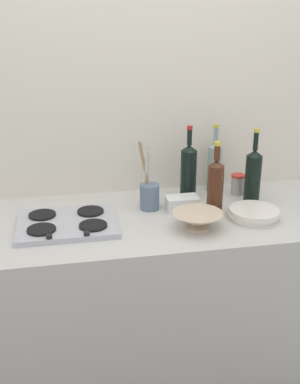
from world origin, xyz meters
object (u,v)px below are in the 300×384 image
stovetop_hob (67,223)px  condiment_jar_front (238,184)px  wine_bottle_mid_left (215,186)px  butter_dish (182,203)px  utensil_crock (149,195)px  wine_bottle_mid_right (214,165)px  plate_stack (254,214)px  wine_bottle_leftmost (188,171)px  wine_bottle_rightmost (253,175)px  mixing_bowl (198,220)px

stovetop_hob → condiment_jar_front: condiment_jar_front is taller
wine_bottle_mid_left → butter_dish: (-0.13, 0.07, -0.10)m
utensil_crock → wine_bottle_mid_right: bearing=25.3°
plate_stack → wine_bottle_leftmost: bearing=128.2°
wine_bottle_leftmost → wine_bottle_mid_left: (0.07, -0.19, -0.01)m
wine_bottle_mid_left → wine_bottle_mid_right: (0.09, 0.28, 0.00)m
utensil_crock → condiment_jar_front: size_ratio=3.04×
wine_bottle_leftmost → wine_bottle_mid_left: wine_bottle_leftmost is taller
wine_bottle_mid_right → utensil_crock: wine_bottle_mid_right is taller
butter_dish → utensil_crock: bearing=163.9°
wine_bottle_mid_right → condiment_jar_front: 0.15m
butter_dish → condiment_jar_front: size_ratio=1.43×
wine_bottle_rightmost → condiment_jar_front: bearing=106.4°
utensil_crock → wine_bottle_mid_left: bearing=-21.0°
wine_bottle_rightmost → butter_dish: size_ratio=2.42×
plate_stack → wine_bottle_rightmost: 0.24m
wine_bottle_mid_left → utensil_crock: bearing=159.0°
stovetop_hob → wine_bottle_mid_left: size_ratio=1.26×
wine_bottle_mid_right → butter_dish: wine_bottle_mid_right is taller
mixing_bowl → wine_bottle_mid_left: bearing=50.3°
mixing_bowl → condiment_jar_front: 0.47m
plate_stack → wine_bottle_leftmost: wine_bottle_leftmost is taller
plate_stack → condiment_jar_front: bearing=83.0°
butter_dish → utensil_crock: (-0.15, 0.04, 0.04)m
mixing_bowl → utensil_crock: utensil_crock is taller
wine_bottle_mid_left → wine_bottle_rightmost: wine_bottle_rightmost is taller
plate_stack → wine_bottle_leftmost: 0.38m
wine_bottle_mid_right → mixing_bowl: size_ratio=1.62×
plate_stack → utensil_crock: (-0.43, 0.20, 0.05)m
wine_bottle_leftmost → butter_dish: 0.18m
wine_bottle_mid_left → wine_bottle_mid_right: wine_bottle_mid_right is taller
butter_dish → mixing_bowl: bearing=-86.7°
stovetop_hob → utensil_crock: bearing=18.3°
stovetop_hob → plate_stack: 0.81m
stovetop_hob → wine_bottle_mid_right: 0.81m
wine_bottle_rightmost → utensil_crock: bearing=179.8°
stovetop_hob → butter_dish: bearing=9.0°
condiment_jar_front → utensil_crock: bearing=-167.7°
wine_bottle_mid_right → mixing_bowl: bearing=-116.1°
stovetop_hob → wine_bottle_mid_left: bearing=1.6°
wine_bottle_mid_right → condiment_jar_front: size_ratio=3.35×
plate_stack → butter_dish: 0.33m
butter_dish → condiment_jar_front: (0.32, 0.14, 0.02)m
utensil_crock → butter_dish: bearing=-16.1°
stovetop_hob → wine_bottle_rightmost: size_ratio=1.17×
plate_stack → wine_bottle_mid_left: wine_bottle_mid_left is taller
wine_bottle_mid_right → mixing_bowl: (-0.21, -0.43, -0.09)m
stovetop_hob → plate_stack: size_ratio=1.85×
stovetop_hob → plate_stack: (0.81, -0.08, 0.01)m
wine_bottle_mid_right → butter_dish: 0.33m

